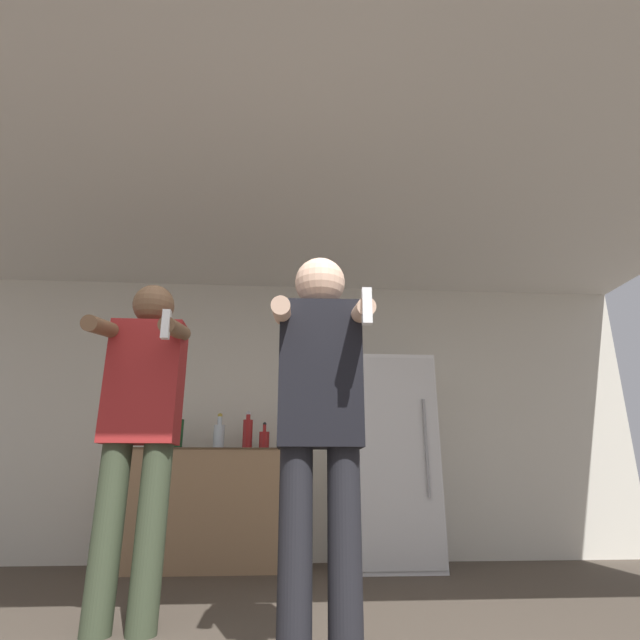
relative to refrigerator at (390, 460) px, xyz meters
name	(u,v)px	position (x,y,z in m)	size (l,w,h in m)	color
wall_back	(269,414)	(-1.05, 0.37, 0.43)	(7.00, 0.06, 2.55)	beige
ceiling_slab	(269,200)	(-1.05, -1.26, 1.73)	(7.00, 3.72, 0.05)	silver
refrigerator	(390,460)	(0.00, 0.00, 0.00)	(0.70, 0.71, 1.70)	white
counter	(214,508)	(-1.48, 0.06, -0.38)	(1.30, 0.59, 0.93)	#997551
bottle_dark_rum	(248,433)	(-1.23, 0.03, 0.22)	(0.08, 0.08, 0.32)	maroon
bottle_green_wine	(219,435)	(-1.47, 0.03, 0.20)	(0.09, 0.09, 0.30)	silver
bottle_clear_vodka	(178,433)	(-1.82, 0.03, 0.22)	(0.09, 0.09, 0.34)	#194723
bottle_brown_liquor	(264,440)	(-1.08, 0.03, 0.16)	(0.09, 0.09, 0.23)	maroon
person_woman_foreground	(320,415)	(-0.77, -2.33, 0.09)	(0.40, 0.44, 1.63)	black
person_man_side	(141,422)	(-1.65, -1.72, 0.12)	(0.44, 0.52, 1.72)	#38422D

